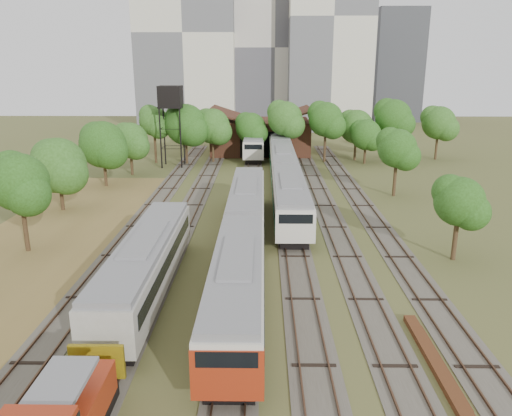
{
  "coord_description": "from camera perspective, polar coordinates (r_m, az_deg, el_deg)",
  "views": [
    {
      "loc": [
        -0.55,
        -25.59,
        14.35
      ],
      "look_at": [
        -1.14,
        15.49,
        2.5
      ],
      "focal_mm": 35.0,
      "sensor_mm": 36.0,
      "label": 1
    }
  ],
  "objects": [
    {
      "name": "ground",
      "position": [
        29.34,
        1.84,
        -13.19
      ],
      "size": [
        240.0,
        240.0,
        0.0
      ],
      "primitive_type": "plane",
      "color": "#475123",
      "rests_on": "ground"
    },
    {
      "name": "dry_grass_patch",
      "position": [
        40.47,
        -24.94,
        -6.23
      ],
      "size": [
        14.0,
        60.0,
        0.04
      ],
      "primitive_type": "cube",
      "color": "brown",
      "rests_on": "ground"
    },
    {
      "name": "tracks",
      "position": [
        52.57,
        0.66,
        0.3
      ],
      "size": [
        24.6,
        80.0,
        0.19
      ],
      "color": "#4C473D",
      "rests_on": "ground"
    },
    {
      "name": "railcar_red_set",
      "position": [
        37.12,
        -1.46,
        -3.31
      ],
      "size": [
        3.09,
        34.58,
        3.83
      ],
      "color": "black",
      "rests_on": "ground"
    },
    {
      "name": "railcar_green_set",
      "position": [
        64.0,
        3.1,
        5.01
      ],
      "size": [
        3.17,
        52.08,
        3.92
      ],
      "color": "black",
      "rests_on": "ground"
    },
    {
      "name": "railcar_rear",
      "position": [
        81.07,
        -0.21,
        7.34
      ],
      "size": [
        3.1,
        16.08,
        3.83
      ],
      "color": "black",
      "rests_on": "ground"
    },
    {
      "name": "old_grey_coach",
      "position": [
        32.9,
        -12.4,
        -6.28
      ],
      "size": [
        3.02,
        18.0,
        3.74
      ],
      "color": "black",
      "rests_on": "ground"
    },
    {
      "name": "water_tower",
      "position": [
        73.11,
        -9.74,
        12.21
      ],
      "size": [
        3.32,
        3.32,
        11.49
      ],
      "color": "black",
      "rests_on": "ground"
    },
    {
      "name": "rail_pile_near",
      "position": [
        27.0,
        20.03,
        -16.68
      ],
      "size": [
        0.66,
        9.83,
        0.33
      ],
      "primitive_type": "cube",
      "color": "#593019",
      "rests_on": "ground"
    },
    {
      "name": "rail_pile_far",
      "position": [
        27.31,
        20.24,
        -16.43
      ],
      "size": [
        0.45,
        7.22,
        0.23
      ],
      "primitive_type": "cube",
      "color": "#593019",
      "rests_on": "ground"
    },
    {
      "name": "maintenance_shed",
      "position": [
        84.35,
        0.51,
        8.3
      ],
      "size": [
        16.45,
        11.55,
        7.58
      ],
      "color": "#3D2416",
      "rests_on": "ground"
    },
    {
      "name": "tree_band_left",
      "position": [
        50.56,
        -21.77,
        4.47
      ],
      "size": [
        8.03,
        53.88,
        8.25
      ],
      "color": "#382616",
      "rests_on": "ground"
    },
    {
      "name": "tree_band_far",
      "position": [
        76.25,
        4.12,
        9.69
      ],
      "size": [
        48.0,
        9.75,
        9.34
      ],
      "color": "#382616",
      "rests_on": "ground"
    },
    {
      "name": "tree_band_right",
      "position": [
        61.32,
        15.03,
        6.54
      ],
      "size": [
        4.85,
        42.61,
        7.58
      ],
      "color": "#382616",
      "rests_on": "ground"
    },
    {
      "name": "tower_left",
      "position": [
        122.03,
        -7.83,
        19.07
      ],
      "size": [
        22.0,
        16.0,
        42.0
      ],
      "primitive_type": "cube",
      "color": "beige",
      "rests_on": "ground"
    },
    {
      "name": "tower_centre",
      "position": [
        125.67,
        2.08,
        17.74
      ],
      "size": [
        20.0,
        18.0,
        36.0
      ],
      "primitive_type": "cube",
      "color": "beige",
      "rests_on": "ground"
    },
    {
      "name": "tower_right",
      "position": [
        118.88,
        8.39,
        20.58
      ],
      "size": [
        18.0,
        16.0,
        48.0
      ],
      "primitive_type": "cube",
      "color": "beige",
      "rests_on": "ground"
    },
    {
      "name": "tower_far_right",
      "position": [
        139.92,
        15.69,
        15.37
      ],
      "size": [
        12.0,
        12.0,
        28.0
      ],
      "primitive_type": "cube",
      "color": "#393B40",
      "rests_on": "ground"
    }
  ]
}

